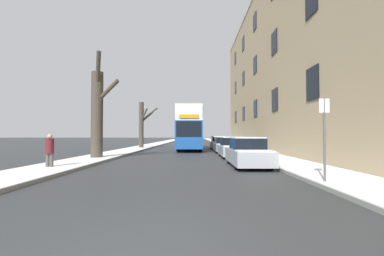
{
  "coord_description": "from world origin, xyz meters",
  "views": [
    {
      "loc": [
        0.74,
        -3.29,
        1.6
      ],
      "look_at": [
        0.48,
        19.37,
        2.23
      ],
      "focal_mm": 24.0,
      "sensor_mm": 36.0,
      "label": 1
    }
  ],
  "objects_px": {
    "bare_tree_left_1": "(142,124)",
    "parked_car_0": "(248,153)",
    "parked_car_3": "(218,143)",
    "oncoming_van": "(183,137)",
    "pedestrian_left_sidewalk": "(50,150)",
    "bare_tree_left_0": "(98,112)",
    "double_decker_bus": "(190,127)",
    "parked_car_2": "(224,145)",
    "parked_car_1": "(232,148)",
    "street_sign_post": "(324,136)"
  },
  "relations": [
    {
      "from": "bare_tree_left_1",
      "to": "parked_car_0",
      "type": "bearing_deg",
      "value": -62.17
    },
    {
      "from": "parked_car_3",
      "to": "oncoming_van",
      "type": "bearing_deg",
      "value": 107.54
    },
    {
      "from": "oncoming_van",
      "to": "pedestrian_left_sidewalk",
      "type": "height_order",
      "value": "oncoming_van"
    },
    {
      "from": "bare_tree_left_0",
      "to": "pedestrian_left_sidewalk",
      "type": "relative_size",
      "value": 4.16
    },
    {
      "from": "double_decker_bus",
      "to": "parked_car_2",
      "type": "xyz_separation_m",
      "value": [
        3.24,
        -4.27,
        -1.85
      ]
    },
    {
      "from": "bare_tree_left_0",
      "to": "oncoming_van",
      "type": "xyz_separation_m",
      "value": [
        4.24,
        28.45,
        -1.81
      ]
    },
    {
      "from": "pedestrian_left_sidewalk",
      "to": "bare_tree_left_0",
      "type": "bearing_deg",
      "value": 79.88
    },
    {
      "from": "bare_tree_left_1",
      "to": "pedestrian_left_sidewalk",
      "type": "relative_size",
      "value": 3.33
    },
    {
      "from": "oncoming_van",
      "to": "parked_car_2",
      "type": "bearing_deg",
      "value": -77.16
    },
    {
      "from": "parked_car_1",
      "to": "oncoming_van",
      "type": "distance_m",
      "value": 27.09
    },
    {
      "from": "parked_car_1",
      "to": "oncoming_van",
      "type": "bearing_deg",
      "value": 100.33
    },
    {
      "from": "bare_tree_left_1",
      "to": "street_sign_post",
      "type": "distance_m",
      "value": 24.42
    },
    {
      "from": "bare_tree_left_0",
      "to": "street_sign_post",
      "type": "bearing_deg",
      "value": -39.63
    },
    {
      "from": "oncoming_van",
      "to": "bare_tree_left_1",
      "type": "bearing_deg",
      "value": -105.27
    },
    {
      "from": "parked_car_1",
      "to": "parked_car_3",
      "type": "bearing_deg",
      "value": 90.0
    },
    {
      "from": "parked_car_1",
      "to": "parked_car_2",
      "type": "relative_size",
      "value": 0.95
    },
    {
      "from": "parked_car_3",
      "to": "bare_tree_left_1",
      "type": "bearing_deg",
      "value": 177.67
    },
    {
      "from": "bare_tree_left_1",
      "to": "street_sign_post",
      "type": "xyz_separation_m",
      "value": [
        10.3,
        -22.1,
        -1.37
      ]
    },
    {
      "from": "bare_tree_left_0",
      "to": "double_decker_bus",
      "type": "distance_m",
      "value": 12.84
    },
    {
      "from": "parked_car_3",
      "to": "pedestrian_left_sidewalk",
      "type": "xyz_separation_m",
      "value": [
        -9.32,
        -18.16,
        0.23
      ]
    },
    {
      "from": "bare_tree_left_0",
      "to": "parked_car_0",
      "type": "relative_size",
      "value": 1.57
    },
    {
      "from": "parked_car_2",
      "to": "oncoming_van",
      "type": "height_order",
      "value": "oncoming_van"
    },
    {
      "from": "parked_car_2",
      "to": "street_sign_post",
      "type": "height_order",
      "value": "street_sign_post"
    },
    {
      "from": "bare_tree_left_0",
      "to": "oncoming_van",
      "type": "height_order",
      "value": "bare_tree_left_0"
    },
    {
      "from": "parked_car_3",
      "to": "parked_car_2",
      "type": "bearing_deg",
      "value": -90.0
    },
    {
      "from": "bare_tree_left_1",
      "to": "parked_car_1",
      "type": "height_order",
      "value": "bare_tree_left_1"
    },
    {
      "from": "bare_tree_left_1",
      "to": "street_sign_post",
      "type": "relative_size",
      "value": 1.98
    },
    {
      "from": "bare_tree_left_1",
      "to": "double_decker_bus",
      "type": "height_order",
      "value": "bare_tree_left_1"
    },
    {
      "from": "bare_tree_left_0",
      "to": "oncoming_van",
      "type": "bearing_deg",
      "value": 81.53
    },
    {
      "from": "bare_tree_left_0",
      "to": "street_sign_post",
      "type": "distance_m",
      "value": 13.65
    },
    {
      "from": "bare_tree_left_0",
      "to": "parked_car_3",
      "type": "bearing_deg",
      "value": 55.19
    },
    {
      "from": "oncoming_van",
      "to": "pedestrian_left_sidewalk",
      "type": "xyz_separation_m",
      "value": [
        -4.46,
        -33.53,
        -0.4
      ]
    },
    {
      "from": "oncoming_van",
      "to": "bare_tree_left_0",
      "type": "bearing_deg",
      "value": -98.47
    },
    {
      "from": "bare_tree_left_0",
      "to": "parked_car_3",
      "type": "xyz_separation_m",
      "value": [
        9.09,
        13.08,
        -2.44
      ]
    },
    {
      "from": "bare_tree_left_1",
      "to": "oncoming_van",
      "type": "distance_m",
      "value": 15.64
    },
    {
      "from": "street_sign_post",
      "to": "oncoming_van",
      "type": "bearing_deg",
      "value": 99.5
    },
    {
      "from": "pedestrian_left_sidewalk",
      "to": "parked_car_0",
      "type": "bearing_deg",
      "value": 2.01
    },
    {
      "from": "parked_car_2",
      "to": "parked_car_3",
      "type": "bearing_deg",
      "value": 90.0
    },
    {
      "from": "parked_car_2",
      "to": "pedestrian_left_sidewalk",
      "type": "height_order",
      "value": "pedestrian_left_sidewalk"
    },
    {
      "from": "bare_tree_left_0",
      "to": "parked_car_3",
      "type": "distance_m",
      "value": 16.12
    },
    {
      "from": "parked_car_1",
      "to": "oncoming_van",
      "type": "relative_size",
      "value": 0.75
    },
    {
      "from": "parked_car_2",
      "to": "street_sign_post",
      "type": "relative_size",
      "value": 1.49
    },
    {
      "from": "bare_tree_left_1",
      "to": "parked_car_2",
      "type": "distance_m",
      "value": 11.18
    },
    {
      "from": "parked_car_1",
      "to": "pedestrian_left_sidewalk",
      "type": "height_order",
      "value": "pedestrian_left_sidewalk"
    },
    {
      "from": "parked_car_1",
      "to": "pedestrian_left_sidewalk",
      "type": "xyz_separation_m",
      "value": [
        -9.32,
        -6.89,
        0.23
      ]
    },
    {
      "from": "parked_car_1",
      "to": "parked_car_2",
      "type": "xyz_separation_m",
      "value": [
        0.0,
        5.34,
        -0.01
      ]
    },
    {
      "from": "bare_tree_left_0",
      "to": "parked_car_2",
      "type": "bearing_deg",
      "value": 38.15
    },
    {
      "from": "parked_car_2",
      "to": "oncoming_van",
      "type": "distance_m",
      "value": 21.86
    },
    {
      "from": "parked_car_2",
      "to": "oncoming_van",
      "type": "xyz_separation_m",
      "value": [
        -4.86,
        21.31,
        0.64
      ]
    },
    {
      "from": "street_sign_post",
      "to": "bare_tree_left_0",
      "type": "bearing_deg",
      "value": 140.37
    }
  ]
}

